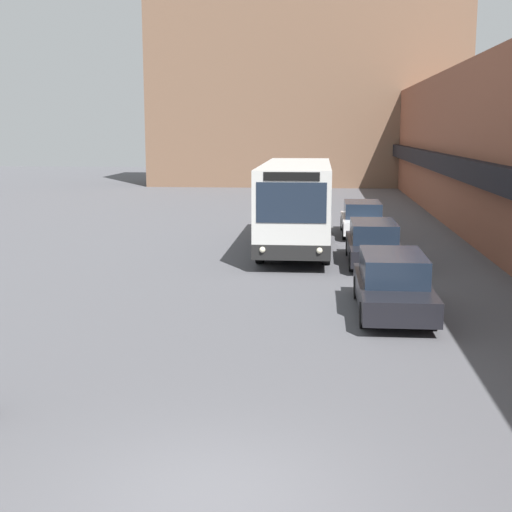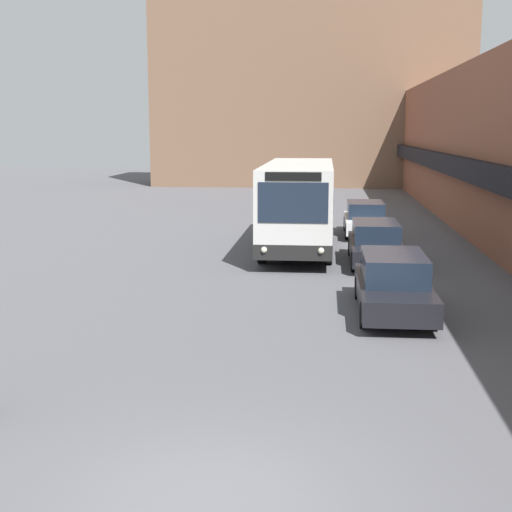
{
  "view_description": "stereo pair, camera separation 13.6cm",
  "coord_description": "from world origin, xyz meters",
  "px_view_note": "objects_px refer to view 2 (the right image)",
  "views": [
    {
      "loc": [
        1.29,
        -8.42,
        4.69
      ],
      "look_at": [
        -0.18,
        7.89,
        1.77
      ],
      "focal_mm": 50.0,
      "sensor_mm": 36.0,
      "label": 1
    },
    {
      "loc": [
        1.43,
        -8.41,
        4.69
      ],
      "look_at": [
        -0.18,
        7.89,
        1.77
      ],
      "focal_mm": 50.0,
      "sensor_mm": 36.0,
      "label": 2
    }
  ],
  "objects_px": {
    "city_bus": "(299,203)",
    "parked_car_front": "(393,284)",
    "parked_car_back": "(365,218)",
    "parked_car_middle": "(375,243)"
  },
  "relations": [
    {
      "from": "parked_car_front",
      "to": "parked_car_back",
      "type": "bearing_deg",
      "value": 90.0
    },
    {
      "from": "city_bus",
      "to": "parked_car_middle",
      "type": "bearing_deg",
      "value": -45.0
    },
    {
      "from": "parked_car_front",
      "to": "parked_car_back",
      "type": "relative_size",
      "value": 1.05
    },
    {
      "from": "parked_car_middle",
      "to": "parked_car_back",
      "type": "xyz_separation_m",
      "value": [
        0.0,
        6.89,
        0.01
      ]
    },
    {
      "from": "parked_car_middle",
      "to": "parked_car_front",
      "type": "bearing_deg",
      "value": -90.0
    },
    {
      "from": "city_bus",
      "to": "parked_car_middle",
      "type": "xyz_separation_m",
      "value": [
        2.83,
        -2.83,
        -1.09
      ]
    },
    {
      "from": "parked_car_middle",
      "to": "parked_car_back",
      "type": "distance_m",
      "value": 6.89
    },
    {
      "from": "parked_car_front",
      "to": "parked_car_middle",
      "type": "xyz_separation_m",
      "value": [
        -0.0,
        6.92,
        -0.02
      ]
    },
    {
      "from": "city_bus",
      "to": "parked_car_front",
      "type": "relative_size",
      "value": 2.12
    },
    {
      "from": "city_bus",
      "to": "parked_car_back",
      "type": "bearing_deg",
      "value": 55.2
    }
  ]
}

